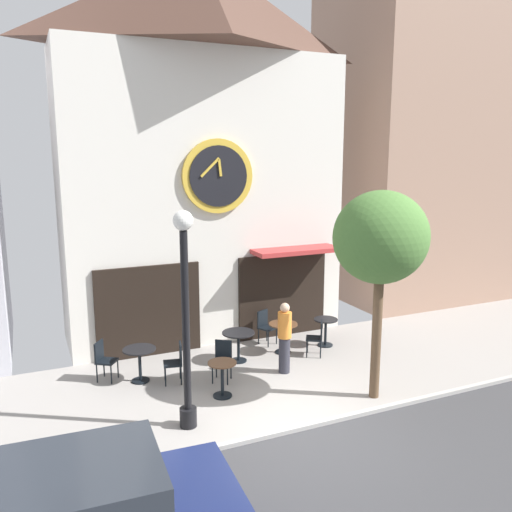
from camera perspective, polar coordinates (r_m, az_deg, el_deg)
ground_plane at (r=9.56m, az=7.84°, el=-20.83°), size 24.31×11.60×0.13m
clock_building at (r=14.53m, az=-5.88°, el=11.85°), size 7.45×3.65×10.06m
neighbor_building_right at (r=19.87m, az=17.21°, el=19.16°), size 5.81×4.67×15.94m
street_lamp at (r=9.61m, az=-7.61°, el=-6.95°), size 0.36×0.36×4.05m
street_tree at (r=10.69m, az=13.36°, el=1.81°), size 1.96×1.76×4.31m
cafe_table_center at (r=12.17m, az=-12.48°, el=-10.72°), size 0.73×0.73×0.77m
cafe_table_center_left at (r=11.25m, az=-3.67°, el=-12.65°), size 0.60×0.60×0.76m
cafe_table_near_curb at (r=12.97m, az=-1.91°, el=-9.02°), size 0.80×0.80×0.75m
cafe_table_center_right at (r=13.52m, az=2.96°, el=-8.19°), size 0.73×0.73×0.77m
cafe_table_leftmost at (r=14.12m, az=7.54°, el=-7.72°), size 0.62×0.62×0.73m
cafe_chair_facing_street at (r=12.01m, az=-3.64°, el=-10.88°), size 0.56×0.56×0.90m
cafe_chair_near_lamp at (r=11.98m, az=-8.62°, el=-11.03°), size 0.47×0.47×0.90m
cafe_chair_near_tree at (r=14.15m, az=1.00°, el=-7.41°), size 0.53×0.53×0.90m
cafe_chair_right_end at (r=12.44m, az=-16.19°, el=-10.51°), size 0.56×0.56×0.90m
cafe_chair_corner at (r=13.41m, az=6.67°, el=-8.54°), size 0.55×0.55×0.90m
pedestrian_orange at (r=12.26m, az=3.11°, el=-8.73°), size 0.40×0.40×1.67m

